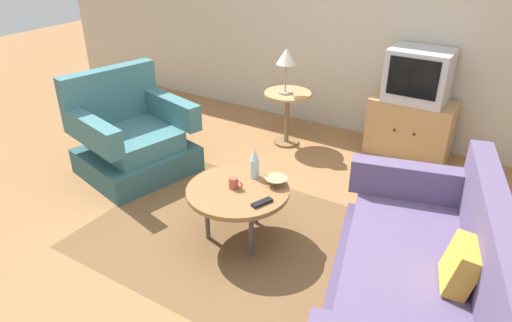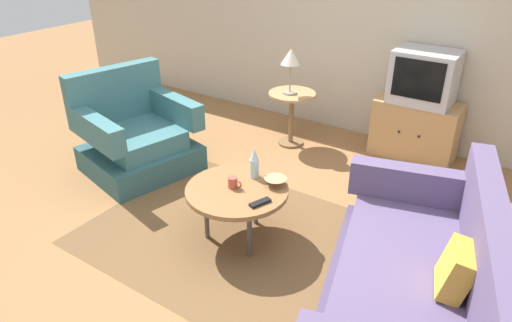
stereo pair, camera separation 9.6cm
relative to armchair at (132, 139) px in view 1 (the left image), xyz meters
The scene contains 14 objects.
ground_plane 1.57m from the armchair, 12.17° to the right, with size 16.00×16.00×0.00m, color olive.
back_wall 2.74m from the armchair, 53.62° to the left, with size 9.00×0.12×2.70m, color #BCB29E.
area_rug 1.55m from the armchair, 14.45° to the right, with size 2.25×1.69×0.00m, color brown.
armchair is the anchor object (origin of this frame).
couch 2.87m from the armchair, 10.67° to the right, with size 1.29×1.87×0.88m.
coffee_table 1.52m from the armchair, 14.46° to the right, with size 0.75×0.75×0.44m.
side_table 1.61m from the armchair, 53.29° to the left, with size 0.49×0.49×0.58m.
tv_stand 2.75m from the armchair, 39.09° to the left, with size 0.81×0.43×0.58m.
television 2.80m from the armchair, 39.16° to the left, with size 0.58×0.45×0.51m.
table_lamp 1.69m from the armchair, 53.06° to the left, with size 0.20×0.20×0.46m.
vase 1.50m from the armchair, ahead, with size 0.07×0.07×0.24m.
mug 1.50m from the armchair, 14.89° to the right, with size 0.11×0.07×0.08m.
bowl 1.69m from the armchair, ahead, with size 0.17×0.17×0.06m.
tv_remote_dark 1.78m from the armchair, 14.86° to the right, with size 0.10×0.17×0.02m.
Camera 1 is at (1.59, -2.41, 2.17)m, focal length 32.47 mm.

